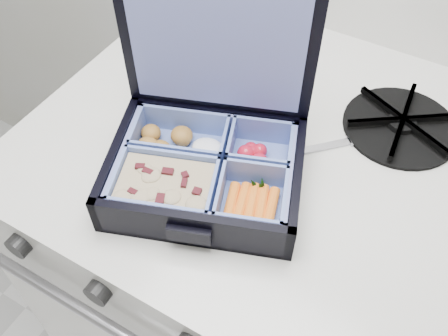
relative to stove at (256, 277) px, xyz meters
The scene contains 5 objects.
stove is the anchor object (origin of this frame).
bento_box 0.52m from the stove, 98.89° to the right, with size 0.24×0.19×0.06m, color black, non-canonical shape.
burner_grate 0.52m from the stove, 26.52° to the left, with size 0.16×0.16×0.02m, color black.
burner_grate_rear 0.53m from the stove, 128.26° to the left, with size 0.17×0.17×0.02m, color black.
fork 0.48m from the stove, 21.73° to the right, with size 0.02×0.16×0.01m, color #A6A4AF, non-canonical shape.
Camera 1 is at (0.56, 1.19, 1.46)m, focal length 40.00 mm.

